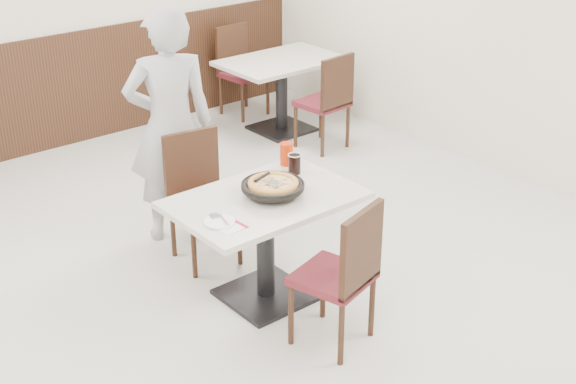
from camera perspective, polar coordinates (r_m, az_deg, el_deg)
floor at (r=5.47m, az=-1.40°, el=-7.65°), size 7.00×7.00×0.00m
wall_back at (r=7.82m, az=-18.02°, el=12.49°), size 6.00×0.04×2.80m
wall_right at (r=7.03m, az=18.43°, el=11.11°), size 0.04×7.00×2.80m
wainscot_back at (r=8.01m, az=-17.16°, el=6.56°), size 5.90×0.03×1.10m
main_table at (r=5.31m, az=-1.61°, el=-4.02°), size 1.25×0.88×0.75m
chair_near at (r=4.84m, az=3.20°, el=-5.82°), size 0.52×0.52×0.95m
chair_far at (r=5.73m, az=-5.97°, el=-0.69°), size 0.48×0.48×0.95m
trivet at (r=5.13m, az=-1.78°, el=-0.14°), size 0.12×0.12×0.04m
pizza_pan at (r=5.13m, az=-1.08°, el=0.15°), size 0.35×0.35×0.01m
pizza at (r=5.15m, az=-1.06°, el=0.44°), size 0.35×0.35×0.02m
pizza_server at (r=5.11m, az=-1.00°, el=0.65°), size 0.09×0.11×0.00m
napkin at (r=4.77m, az=-4.18°, el=-2.53°), size 0.15×0.15×0.00m
side_plate at (r=4.82m, az=-4.90°, el=-2.13°), size 0.20×0.20×0.01m
fork at (r=4.83m, az=-4.60°, el=-1.97°), size 0.06×0.16×0.00m
cola_glass at (r=5.45m, az=0.46°, el=1.97°), size 0.09×0.09×0.13m
red_cup at (r=5.58m, az=-0.11°, el=2.72°), size 0.10×0.10×0.16m
diner_person at (r=5.96m, az=-8.39°, el=4.65°), size 0.77×0.65×1.79m
bg_table_right at (r=8.23m, az=-0.46°, el=6.89°), size 1.21×0.81×0.75m
bg_chair_right_near at (r=7.76m, az=2.45°, el=6.49°), size 0.46×0.46×0.95m
bg_chair_right_far at (r=8.67m, az=-3.17°, el=8.52°), size 0.45×0.45×0.95m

